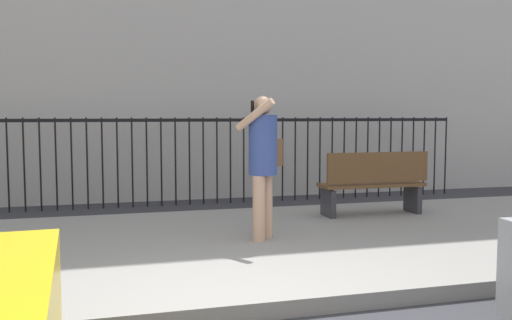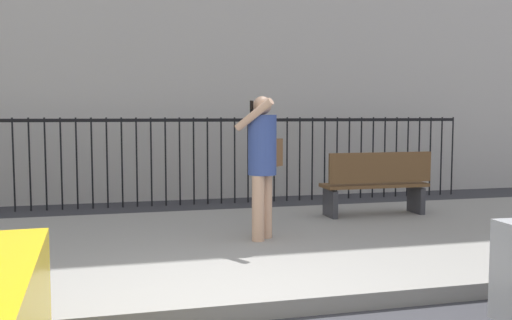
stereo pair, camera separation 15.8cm
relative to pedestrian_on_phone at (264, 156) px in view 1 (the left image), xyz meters
name	(u,v)px [view 1 (the left image)]	position (x,y,z in m)	size (l,w,h in m)	color
sidewalk	(184,250)	(-0.97, 0.00, -1.07)	(28.00, 4.40, 0.15)	gray
iron_fence	(154,150)	(-0.97, 3.70, -0.13)	(12.03, 0.04, 1.60)	black
pedestrian_on_phone	(264,156)	(0.00, 0.00, 0.00)	(0.68, 0.70, 1.71)	tan
street_bench	(374,182)	(2.03, 1.08, -0.50)	(1.60, 0.45, 0.95)	brown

